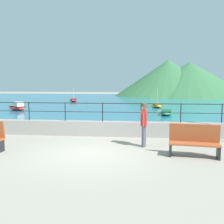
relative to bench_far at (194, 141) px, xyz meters
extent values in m
plane|color=gray|center=(-3.66, 0.02, -0.56)|extent=(120.00, 120.00, 0.00)
cube|color=gray|center=(-3.66, 3.22, -0.21)|extent=(20.00, 0.56, 0.70)
cylinder|color=black|center=(-7.34, 3.22, 0.59)|extent=(0.04, 0.04, 0.90)
cylinder|color=black|center=(-5.50, 3.22, 0.59)|extent=(0.04, 0.04, 0.90)
cylinder|color=black|center=(-3.66, 3.22, 0.59)|extent=(0.04, 0.04, 0.90)
cylinder|color=black|center=(-1.82, 3.22, 0.59)|extent=(0.04, 0.04, 0.90)
cylinder|color=black|center=(0.02, 3.22, 0.59)|extent=(0.04, 0.04, 0.90)
cylinder|color=black|center=(1.86, 3.22, 0.59)|extent=(0.04, 0.04, 0.90)
cylinder|color=black|center=(-3.66, 3.22, 1.01)|extent=(18.40, 0.04, 0.04)
cylinder|color=black|center=(-3.66, 3.22, 0.59)|extent=(18.40, 0.03, 0.03)
cube|color=#236B89|center=(-3.66, 25.86, -0.53)|extent=(64.00, 44.32, 0.06)
cone|color=#33663D|center=(7.21, 40.89, 2.60)|extent=(21.75, 21.75, 6.31)
cone|color=#33663D|center=(3.34, 41.27, 2.83)|extent=(20.12, 20.12, 6.78)
cube|color=black|center=(-6.99, -0.21, -0.34)|extent=(0.11, 0.47, 0.43)
cube|color=#9E4C28|center=(-0.01, -0.09, -0.10)|extent=(1.76, 0.75, 0.06)
cube|color=#9E4C28|center=(0.02, 0.12, 0.25)|extent=(1.70, 0.38, 0.64)
cube|color=black|center=(0.77, -0.20, -0.34)|extent=(0.14, 0.47, 0.43)
cube|color=black|center=(-0.80, 0.01, -0.34)|extent=(0.14, 0.47, 0.43)
cylinder|color=#4C4C56|center=(-1.73, 1.13, -0.13)|extent=(0.15, 0.15, 0.86)
cylinder|color=#4C4C56|center=(-1.70, 1.31, -0.13)|extent=(0.15, 0.15, 0.86)
cube|color=#B22D2D|center=(-1.71, 1.22, 0.60)|extent=(0.28, 0.39, 0.60)
cylinder|color=#B22D2D|center=(-1.75, 0.98, 0.56)|extent=(0.09, 0.09, 0.52)
cylinder|color=#B22D2D|center=(-1.67, 1.46, 0.56)|extent=(0.09, 0.09, 0.52)
sphere|color=tan|center=(-1.71, 1.22, 1.03)|extent=(0.22, 0.22, 0.22)
cylinder|color=#4C4238|center=(-1.71, 1.22, 1.08)|extent=(0.38, 0.38, 0.02)
cylinder|color=#4C4238|center=(-1.71, 1.22, 1.14)|extent=(0.20, 0.20, 0.10)
ellipsoid|color=red|center=(-10.66, 24.70, -0.32)|extent=(1.45, 2.45, 0.36)
cube|color=maroon|center=(-10.66, 24.70, -0.17)|extent=(1.20, 1.97, 0.06)
cylinder|color=#B2A899|center=(-10.68, 24.80, 0.63)|extent=(0.06, 0.06, 1.53)
ellipsoid|color=gold|center=(-0.15, 17.65, -0.32)|extent=(1.23, 2.41, 0.36)
cube|color=brown|center=(-0.15, 17.65, -0.17)|extent=(1.03, 1.93, 0.06)
cylinder|color=#B2A899|center=(-0.17, 17.74, 0.64)|extent=(0.06, 0.06, 1.57)
ellipsoid|color=#338C59|center=(0.17, 11.43, -0.32)|extent=(1.15, 2.39, 0.36)
cube|color=#1C4D31|center=(0.17, 11.43, -0.17)|extent=(0.96, 1.91, 0.06)
ellipsoid|color=red|center=(-13.01, 13.49, -0.32)|extent=(2.37, 2.11, 0.36)
cube|color=maroon|center=(-13.01, 13.49, -0.17)|extent=(1.93, 1.73, 0.06)
cube|color=silver|center=(-12.81, 13.34, 0.06)|extent=(1.02, 0.99, 0.40)
camera|label=1|loc=(-1.89, -9.13, 2.00)|focal=41.93mm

